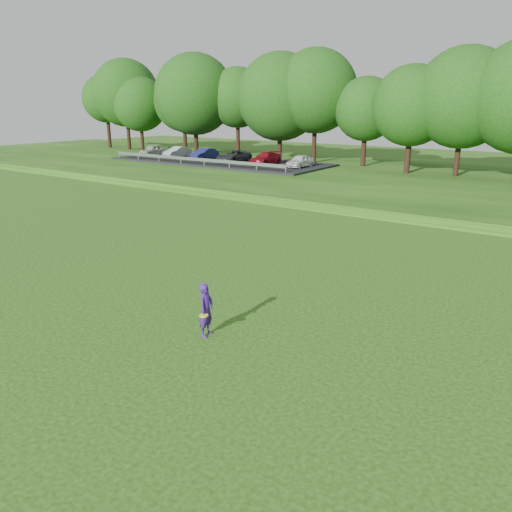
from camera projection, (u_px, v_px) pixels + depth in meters
The scene contains 6 objects.
ground at pixel (145, 342), 14.52m from camera, with size 140.00×140.00×0.00m, color #163F0C.
berm at pixel (453, 184), 41.06m from camera, with size 130.00×30.00×0.60m, color #163F0C.
walking_path at pixel (392, 218), 30.18m from camera, with size 130.00×1.60×0.04m, color gray.
treeline at pixel (476, 85), 41.91m from camera, with size 104.00×7.00×15.00m, color #11440F, non-canonical shape.
parking_lot at pixel (220, 158), 52.90m from camera, with size 24.00×9.00×1.38m.
woman at pixel (206, 310), 14.71m from camera, with size 0.52×0.74×1.64m.
Camera 1 is at (10.19, -8.91, 6.65)m, focal length 35.00 mm.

